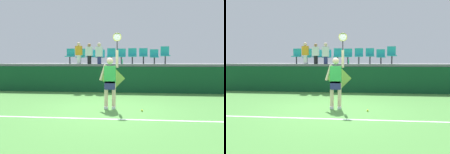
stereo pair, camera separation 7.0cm
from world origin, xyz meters
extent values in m
plane|color=#519342|center=(0.00, 0.00, 0.00)|extent=(40.00, 40.00, 0.00)
cube|color=#0F4223|center=(0.00, 3.69, 0.66)|extent=(12.92, 0.20, 1.32)
cube|color=slate|center=(0.00, 5.24, 1.38)|extent=(12.92, 3.18, 0.12)
cube|color=white|center=(0.00, -1.06, 0.00)|extent=(11.63, 0.08, 0.01)
cube|color=white|center=(-0.07, 0.20, 0.04)|extent=(0.12, 0.26, 0.08)
cube|color=white|center=(0.19, 0.20, 0.04)|extent=(0.12, 0.26, 0.08)
cylinder|color=beige|center=(-0.07, 0.20, 0.44)|extent=(0.13, 0.13, 0.88)
cylinder|color=beige|center=(0.19, 0.20, 0.44)|extent=(0.13, 0.13, 0.88)
cube|color=navy|center=(0.06, 0.20, 0.80)|extent=(0.36, 0.22, 0.28)
cube|color=green|center=(0.06, 0.20, 1.17)|extent=(0.38, 0.22, 0.57)
sphere|color=beige|center=(0.06, 0.20, 1.62)|extent=(0.22, 0.22, 0.22)
cylinder|color=beige|center=(-0.18, 0.20, 1.23)|extent=(0.26, 0.09, 0.55)
cylinder|color=beige|center=(0.30, 0.20, 1.69)|extent=(0.09, 0.09, 0.58)
cylinder|color=black|center=(0.30, 0.20, 2.13)|extent=(0.03, 0.03, 0.30)
torus|color=gold|center=(0.30, 0.20, 2.41)|extent=(0.28, 0.02, 0.28)
ellipsoid|color=silver|center=(0.30, 0.20, 2.41)|extent=(0.24, 0.02, 0.24)
sphere|color=#D1E533|center=(1.13, -0.11, 0.03)|extent=(0.07, 0.07, 0.07)
cylinder|color=#26B272|center=(0.32, 3.83, 1.56)|extent=(0.06, 0.06, 0.25)
cylinder|color=#38383D|center=(-2.52, 4.23, 1.62)|extent=(0.07, 0.07, 0.37)
cube|color=teal|center=(-2.52, 4.23, 1.83)|extent=(0.44, 0.42, 0.05)
cube|color=teal|center=(-2.52, 4.42, 2.06)|extent=(0.44, 0.04, 0.40)
cylinder|color=#38383D|center=(-1.94, 4.23, 1.60)|extent=(0.07, 0.07, 0.33)
cube|color=teal|center=(-1.94, 4.23, 1.79)|extent=(0.44, 0.42, 0.05)
cube|color=teal|center=(-1.94, 4.42, 2.04)|extent=(0.44, 0.04, 0.43)
cylinder|color=#38383D|center=(-1.38, 4.23, 1.61)|extent=(0.07, 0.07, 0.35)
cube|color=teal|center=(-1.38, 4.23, 1.81)|extent=(0.44, 0.42, 0.05)
cube|color=teal|center=(-1.38, 4.42, 2.01)|extent=(0.44, 0.04, 0.36)
cylinder|color=#38383D|center=(-0.86, 4.23, 1.60)|extent=(0.07, 0.07, 0.33)
cube|color=teal|center=(-0.86, 4.23, 1.79)|extent=(0.44, 0.42, 0.05)
cube|color=teal|center=(-0.86, 4.42, 2.01)|extent=(0.44, 0.04, 0.38)
cylinder|color=#38383D|center=(-0.29, 4.23, 1.61)|extent=(0.07, 0.07, 0.35)
cube|color=teal|center=(-0.29, 4.23, 1.81)|extent=(0.44, 0.42, 0.05)
cube|color=teal|center=(-0.29, 4.42, 2.05)|extent=(0.44, 0.04, 0.43)
cylinder|color=#38383D|center=(0.26, 4.23, 1.61)|extent=(0.07, 0.07, 0.36)
cube|color=teal|center=(0.26, 4.23, 1.82)|extent=(0.44, 0.42, 0.05)
cube|color=teal|center=(0.26, 4.42, 2.05)|extent=(0.44, 0.04, 0.41)
cylinder|color=#38383D|center=(0.84, 4.23, 1.62)|extent=(0.07, 0.07, 0.37)
cube|color=teal|center=(0.84, 4.23, 1.83)|extent=(0.44, 0.42, 0.05)
cube|color=teal|center=(0.84, 4.42, 2.06)|extent=(0.44, 0.04, 0.41)
cylinder|color=#38383D|center=(1.42, 4.23, 1.63)|extent=(0.07, 0.07, 0.38)
cube|color=teal|center=(1.42, 4.23, 1.84)|extent=(0.44, 0.42, 0.05)
cube|color=teal|center=(1.42, 4.42, 2.06)|extent=(0.44, 0.04, 0.40)
cylinder|color=#38383D|center=(1.98, 4.23, 1.60)|extent=(0.07, 0.07, 0.33)
cube|color=teal|center=(1.98, 4.23, 1.79)|extent=(0.44, 0.42, 0.05)
cube|color=teal|center=(1.98, 4.42, 2.01)|extent=(0.44, 0.04, 0.39)
cylinder|color=#38383D|center=(2.54, 4.23, 1.64)|extent=(0.07, 0.07, 0.40)
cube|color=teal|center=(2.54, 4.23, 1.86)|extent=(0.44, 0.42, 0.05)
cube|color=teal|center=(2.54, 4.42, 2.12)|extent=(0.44, 0.04, 0.47)
cylinder|color=black|center=(-1.38, 3.88, 1.65)|extent=(0.20, 0.20, 0.42)
cube|color=white|center=(-1.38, 3.88, 2.09)|extent=(0.34, 0.20, 0.45)
sphere|color=#A87A56|center=(-1.38, 3.88, 2.40)|extent=(0.18, 0.18, 0.18)
cylinder|color=navy|center=(-0.86, 3.88, 1.63)|extent=(0.20, 0.20, 0.38)
cube|color=white|center=(-0.86, 3.88, 2.07)|extent=(0.34, 0.20, 0.51)
sphere|color=beige|center=(-0.86, 3.88, 2.42)|extent=(0.21, 0.21, 0.21)
cylinder|color=white|center=(-1.94, 3.90, 1.66)|extent=(0.20, 0.20, 0.45)
cube|color=orange|center=(-1.94, 3.90, 2.13)|extent=(0.34, 0.20, 0.47)
sphere|color=beige|center=(-1.94, 3.90, 2.46)|extent=(0.19, 0.19, 0.19)
cube|color=#0F4223|center=(-0.15, 3.59, 0.00)|extent=(0.90, 0.01, 0.00)
plane|color=#8CC64C|center=(-0.15, 3.58, 0.72)|extent=(1.27, 0.00, 1.27)
camera|label=1|loc=(0.75, -6.72, 1.68)|focal=33.20mm
camera|label=2|loc=(0.82, -6.71, 1.68)|focal=33.20mm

